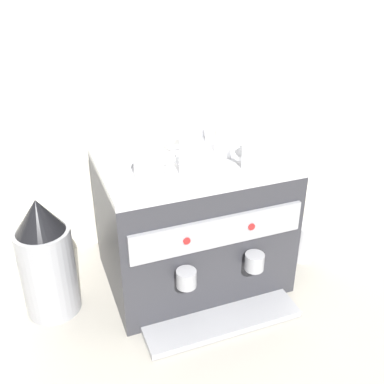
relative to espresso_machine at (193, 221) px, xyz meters
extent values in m
plane|color=#9E998E|center=(0.00, 0.00, -0.21)|extent=(4.00, 4.00, 0.00)
cube|color=silver|center=(0.00, 0.32, 0.35)|extent=(2.80, 0.03, 1.14)
cube|color=#2D2D33|center=(0.00, 0.00, -0.01)|extent=(0.55, 0.40, 0.41)
cube|color=#B7B7BC|center=(0.00, 0.00, 0.21)|extent=(0.55, 0.40, 0.02)
cube|color=#939399|center=(0.00, -0.20, 0.08)|extent=(0.50, 0.01, 0.09)
cylinder|color=red|center=(-0.10, -0.21, 0.08)|extent=(0.02, 0.01, 0.02)
cylinder|color=red|center=(0.10, -0.21, 0.08)|extent=(0.02, 0.01, 0.02)
cube|color=#939399|center=(0.00, -0.24, -0.20)|extent=(0.47, 0.12, 0.02)
cylinder|color=#939399|center=(-0.10, -0.22, -0.03)|extent=(0.06, 0.06, 0.05)
cylinder|color=#939399|center=(0.10, -0.22, -0.03)|extent=(0.06, 0.06, 0.05)
cylinder|color=white|center=(0.01, 0.05, 0.26)|extent=(0.06, 0.06, 0.08)
torus|color=white|center=(-0.04, 0.06, 0.26)|extent=(0.05, 0.02, 0.05)
cylinder|color=white|center=(0.07, 0.11, 0.26)|extent=(0.07, 0.07, 0.08)
torus|color=white|center=(0.06, 0.06, 0.26)|extent=(0.02, 0.06, 0.06)
cylinder|color=white|center=(-0.15, -0.08, 0.25)|extent=(0.08, 0.08, 0.06)
torus|color=white|center=(-0.11, -0.07, 0.25)|extent=(0.05, 0.02, 0.05)
cylinder|color=white|center=(-0.04, -0.10, 0.26)|extent=(0.08, 0.08, 0.08)
torus|color=white|center=(-0.06, -0.05, 0.26)|extent=(0.04, 0.06, 0.06)
cylinder|color=white|center=(0.14, -0.12, 0.25)|extent=(0.07, 0.07, 0.07)
torus|color=white|center=(0.11, -0.08, 0.25)|extent=(0.04, 0.05, 0.05)
cylinder|color=white|center=(-0.18, 0.04, 0.25)|extent=(0.07, 0.07, 0.06)
torus|color=white|center=(-0.17, 0.00, 0.25)|extent=(0.02, 0.05, 0.05)
cylinder|color=white|center=(0.13, 0.01, 0.23)|extent=(0.11, 0.11, 0.03)
cylinder|color=white|center=(0.13, 0.01, 0.22)|extent=(0.06, 0.06, 0.01)
cylinder|color=white|center=(0.18, 0.12, 0.23)|extent=(0.10, 0.10, 0.03)
cylinder|color=white|center=(0.18, 0.12, 0.22)|extent=(0.05, 0.05, 0.01)
cylinder|color=#939399|center=(-0.45, 0.01, -0.07)|extent=(0.16, 0.16, 0.28)
cone|color=black|center=(-0.45, 0.01, 0.12)|extent=(0.14, 0.14, 0.10)
cylinder|color=#B7B7BC|center=(0.40, -0.04, -0.15)|extent=(0.09, 0.09, 0.14)
camera|label=1|loc=(-0.44, -1.14, 0.77)|focal=42.61mm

